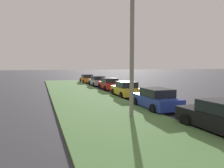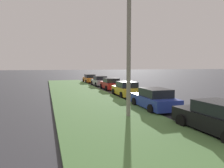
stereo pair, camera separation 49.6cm
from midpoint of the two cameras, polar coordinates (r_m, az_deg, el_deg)
name	(u,v)px [view 2 (the right image)]	position (r m, az deg, el deg)	size (l,w,h in m)	color
grass_median	(104,113)	(13.21, -1.25, -7.88)	(60.00, 6.00, 0.12)	#517F42
parked_car_black	(220,118)	(10.46, 28.73, -8.29)	(4.37, 2.16, 1.47)	black
parked_car_blue	(154,99)	(14.67, 12.51, -4.09)	(4.35, 2.12, 1.47)	#23389E
parked_car_yellow	(126,89)	(20.41, 4.62, -1.43)	(4.37, 2.16, 1.47)	gold
parked_car_red	(111,84)	(26.23, 0.18, 0.03)	(4.35, 2.11, 1.47)	red
parked_car_silver	(100,81)	(31.27, -2.94, 0.84)	(4.30, 2.03, 1.47)	#B2B5BA
parked_car_orange	(90,79)	(37.10, -5.78, 1.48)	(4.30, 2.02, 1.47)	orange
streetlight	(135,41)	(12.06, 7.52, 11.54)	(0.68, 2.87, 7.50)	gray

